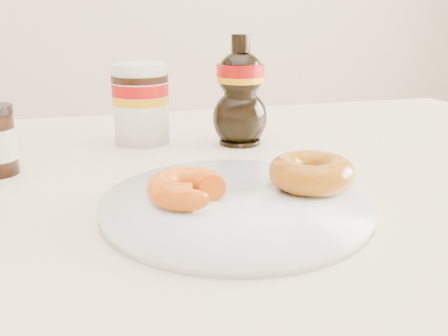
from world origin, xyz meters
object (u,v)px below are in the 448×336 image
object	(u,v)px
dining_table	(208,228)
donut_whole	(311,172)
plate	(236,204)
syrup_bottle	(240,91)
nutella_jar	(141,100)
donut_bitten	(187,188)

from	to	relation	value
dining_table	donut_whole	distance (m)	0.20
dining_table	plate	bearing A→B (deg)	-91.09
syrup_bottle	donut_whole	bearing A→B (deg)	-89.27
nutella_jar	syrup_bottle	xyz separation A→B (m)	(0.16, -0.06, 0.02)
syrup_bottle	dining_table	bearing A→B (deg)	-122.77
dining_table	plate	size ratio (longest dim) A/B	4.66
donut_bitten	nutella_jar	world-z (taller)	nutella_jar
plate	syrup_bottle	world-z (taller)	syrup_bottle
dining_table	nutella_jar	size ratio (longest dim) A/B	10.61
plate	donut_whole	world-z (taller)	donut_whole
dining_table	donut_bitten	world-z (taller)	donut_bitten
dining_table	plate	xyz separation A→B (m)	(-0.00, -0.14, 0.09)
plate	syrup_bottle	bearing A→B (deg)	71.76
donut_bitten	syrup_bottle	world-z (taller)	syrup_bottle
donut_bitten	donut_whole	xyz separation A→B (m)	(0.15, 0.01, 0.00)
syrup_bottle	plate	bearing A→B (deg)	-108.24
donut_bitten	syrup_bottle	xyz separation A→B (m)	(0.15, 0.27, 0.06)
dining_table	plate	world-z (taller)	plate
dining_table	donut_whole	world-z (taller)	donut_whole
donut_whole	dining_table	bearing A→B (deg)	126.07
plate	donut_bitten	world-z (taller)	donut_bitten
syrup_bottle	nutella_jar	bearing A→B (deg)	160.44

